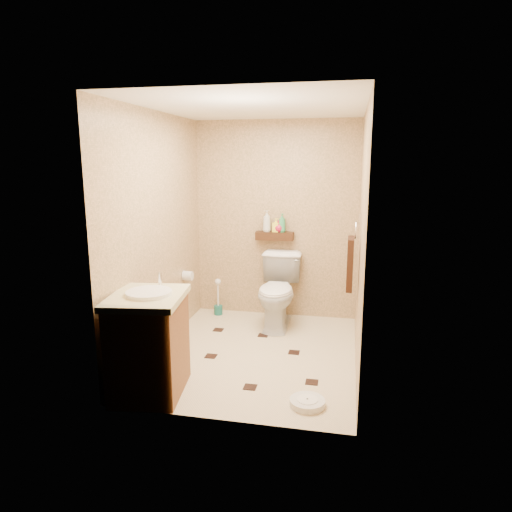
# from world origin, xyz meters

# --- Properties ---
(ground) EXTENTS (2.50, 2.50, 0.00)m
(ground) POSITION_xyz_m (0.00, 0.00, 0.00)
(ground) COLOR beige
(ground) RESTS_ON ground
(wall_back) EXTENTS (2.00, 0.04, 2.40)m
(wall_back) POSITION_xyz_m (0.00, 1.25, 1.20)
(wall_back) COLOR tan
(wall_back) RESTS_ON ground
(wall_front) EXTENTS (2.00, 0.04, 2.40)m
(wall_front) POSITION_xyz_m (0.00, -1.25, 1.20)
(wall_front) COLOR tan
(wall_front) RESTS_ON ground
(wall_left) EXTENTS (0.04, 2.50, 2.40)m
(wall_left) POSITION_xyz_m (-1.00, 0.00, 1.20)
(wall_left) COLOR tan
(wall_left) RESTS_ON ground
(wall_right) EXTENTS (0.04, 2.50, 2.40)m
(wall_right) POSITION_xyz_m (1.00, 0.00, 1.20)
(wall_right) COLOR tan
(wall_right) RESTS_ON ground
(ceiling) EXTENTS (2.00, 2.50, 0.02)m
(ceiling) POSITION_xyz_m (0.00, 0.00, 2.40)
(ceiling) COLOR white
(ceiling) RESTS_ON wall_back
(wall_shelf) EXTENTS (0.46, 0.14, 0.10)m
(wall_shelf) POSITION_xyz_m (0.00, 1.17, 1.02)
(wall_shelf) COLOR #3B1F10
(wall_shelf) RESTS_ON wall_back
(floor_accents) EXTENTS (1.28, 1.36, 0.01)m
(floor_accents) POSITION_xyz_m (0.02, -0.05, 0.00)
(floor_accents) COLOR black
(floor_accents) RESTS_ON ground
(toilet) EXTENTS (0.48, 0.83, 0.84)m
(toilet) POSITION_xyz_m (0.10, 0.83, 0.42)
(toilet) COLOR white
(toilet) RESTS_ON ground
(vanity) EXTENTS (0.67, 0.77, 0.99)m
(vanity) POSITION_xyz_m (-0.70, -0.95, 0.44)
(vanity) COLOR brown
(vanity) RESTS_ON ground
(bathroom_scale) EXTENTS (0.28, 0.28, 0.06)m
(bathroom_scale) POSITION_xyz_m (0.62, -0.91, 0.03)
(bathroom_scale) COLOR silver
(bathroom_scale) RESTS_ON ground
(toilet_brush) EXTENTS (0.11, 0.11, 0.47)m
(toilet_brush) POSITION_xyz_m (-0.70, 1.07, 0.16)
(toilet_brush) COLOR #186056
(toilet_brush) RESTS_ON ground
(towel_ring) EXTENTS (0.12, 0.30, 0.76)m
(towel_ring) POSITION_xyz_m (0.91, 0.25, 0.95)
(towel_ring) COLOR silver
(towel_ring) RESTS_ON wall_right
(toilet_paper) EXTENTS (0.12, 0.11, 0.12)m
(toilet_paper) POSITION_xyz_m (-0.94, 0.65, 0.60)
(toilet_paper) COLOR silver
(toilet_paper) RESTS_ON wall_left
(bottle_a) EXTENTS (0.14, 0.14, 0.26)m
(bottle_a) POSITION_xyz_m (-0.10, 1.17, 1.20)
(bottle_a) COLOR beige
(bottle_a) RESTS_ON wall_shelf
(bottle_b) EXTENTS (0.09, 0.09, 0.17)m
(bottle_b) POSITION_xyz_m (0.02, 1.17, 1.15)
(bottle_b) COLOR #FFF335
(bottle_b) RESTS_ON wall_shelf
(bottle_c) EXTENTS (0.15, 0.15, 0.15)m
(bottle_c) POSITION_xyz_m (0.05, 1.17, 1.14)
(bottle_c) COLOR #C2163D
(bottle_c) RESTS_ON wall_shelf
(bottle_d) EXTENTS (0.12, 0.12, 0.23)m
(bottle_d) POSITION_xyz_m (0.09, 1.17, 1.18)
(bottle_d) COLOR #319458
(bottle_d) RESTS_ON wall_shelf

